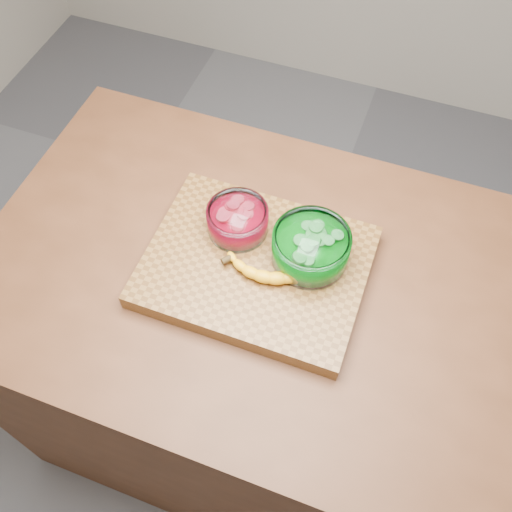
% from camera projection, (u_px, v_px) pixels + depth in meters
% --- Properties ---
extents(ground, '(3.50, 3.50, 0.00)m').
position_uv_depth(ground, '(256.00, 409.00, 1.95)').
color(ground, '#5D5C61').
rests_on(ground, ground).
extents(counter, '(1.20, 0.80, 0.90)m').
position_uv_depth(counter, '(256.00, 357.00, 1.58)').
color(counter, '#512C18').
rests_on(counter, ground).
extents(cutting_board, '(0.45, 0.35, 0.04)m').
position_uv_depth(cutting_board, '(256.00, 267.00, 1.19)').
color(cutting_board, brown).
rests_on(cutting_board, counter).
extents(bowl_red, '(0.13, 0.13, 0.06)m').
position_uv_depth(bowl_red, '(238.00, 220.00, 1.19)').
color(bowl_red, white).
rests_on(bowl_red, cutting_board).
extents(bowl_green, '(0.16, 0.16, 0.07)m').
position_uv_depth(bowl_green, '(311.00, 248.00, 1.14)').
color(bowl_green, white).
rests_on(bowl_green, cutting_board).
extents(banana, '(0.22, 0.14, 0.03)m').
position_uv_depth(banana, '(275.00, 261.00, 1.15)').
color(banana, '#F4AA15').
rests_on(banana, cutting_board).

